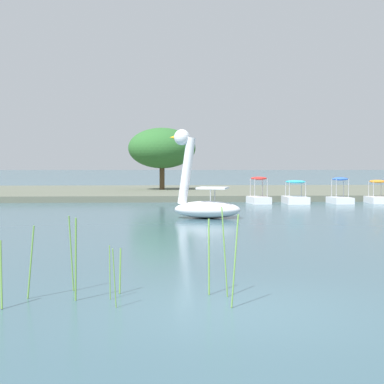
% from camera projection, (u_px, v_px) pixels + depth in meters
% --- Properties ---
extents(ground_plane, '(695.93, 695.93, 0.00)m').
position_uv_depth(ground_plane, '(238.00, 309.00, 9.71)').
color(ground_plane, '#385966').
extents(shore_bank_far, '(159.79, 21.68, 0.40)m').
position_uv_depth(shore_bank_far, '(170.00, 192.00, 49.07)').
color(shore_bank_far, '#5B6051').
rests_on(shore_bank_far, ground_plane).
extents(swan_boat, '(3.30, 2.35, 3.90)m').
position_uv_depth(swan_boat, '(203.00, 199.00, 26.70)').
color(swan_boat, white).
rests_on(swan_boat, ground_plane).
extents(pedal_boat_red, '(1.28, 2.08, 1.64)m').
position_uv_depth(pedal_boat_red, '(259.00, 195.00, 37.04)').
color(pedal_boat_red, white).
rests_on(pedal_boat_red, ground_plane).
extents(pedal_boat_cyan, '(1.36, 2.33, 1.43)m').
position_uv_depth(pedal_boat_cyan, '(295.00, 196.00, 37.09)').
color(pedal_boat_cyan, white).
rests_on(pedal_boat_cyan, ground_plane).
extents(pedal_boat_blue, '(1.21, 2.01, 1.60)m').
position_uv_depth(pedal_boat_blue, '(340.00, 196.00, 37.13)').
color(pedal_boat_blue, white).
rests_on(pedal_boat_blue, ground_plane).
extents(pedal_boat_orange, '(1.16, 1.92, 1.44)m').
position_uv_depth(pedal_boat_orange, '(377.00, 196.00, 37.56)').
color(pedal_boat_orange, white).
rests_on(pedal_boat_orange, ground_plane).
extents(tree_broadleaf_right, '(6.18, 5.56, 4.93)m').
position_uv_depth(tree_broadleaf_right, '(162.00, 148.00, 48.56)').
color(tree_broadleaf_right, '#4C3823').
rests_on(tree_broadleaf_right, shore_bank_far).
extents(reed_clump_foreground, '(3.86, 1.55, 1.58)m').
position_uv_depth(reed_clump_foreground, '(117.00, 262.00, 10.41)').
color(reed_clump_foreground, '#669942').
rests_on(reed_clump_foreground, ground_plane).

